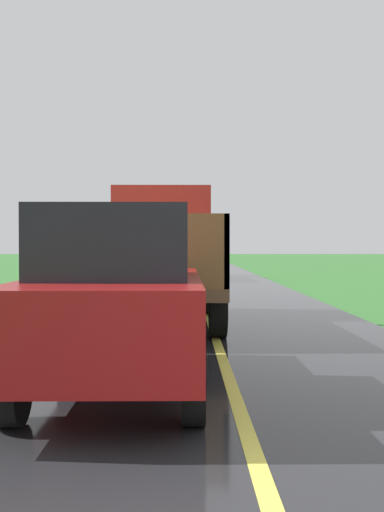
% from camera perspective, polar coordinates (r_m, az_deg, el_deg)
% --- Properties ---
extents(banana_truck_near, '(2.38, 5.82, 2.80)m').
position_cam_1_polar(banana_truck_near, '(12.45, -3.01, 0.36)').
color(banana_truck_near, '#2D2D30').
rests_on(banana_truck_near, road_surface).
extents(banana_truck_far, '(2.38, 5.81, 2.80)m').
position_cam_1_polar(banana_truck_far, '(28.26, -1.54, 0.78)').
color(banana_truck_far, '#2D2D30').
rests_on(banana_truck_far, road_surface).
extents(following_car, '(1.74, 4.10, 1.92)m').
position_cam_1_polar(following_car, '(6.37, -7.01, -3.94)').
color(following_car, maroon).
rests_on(following_car, road_surface).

